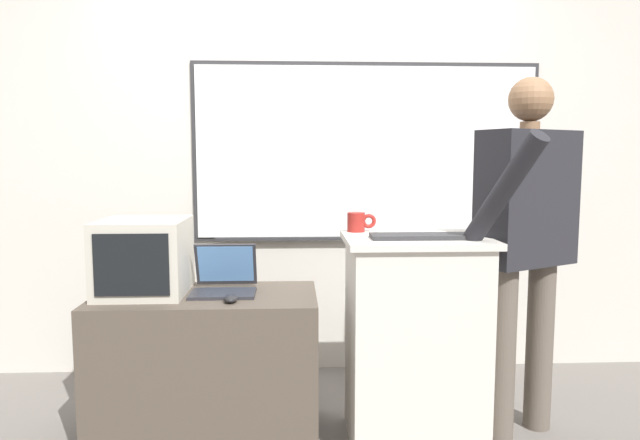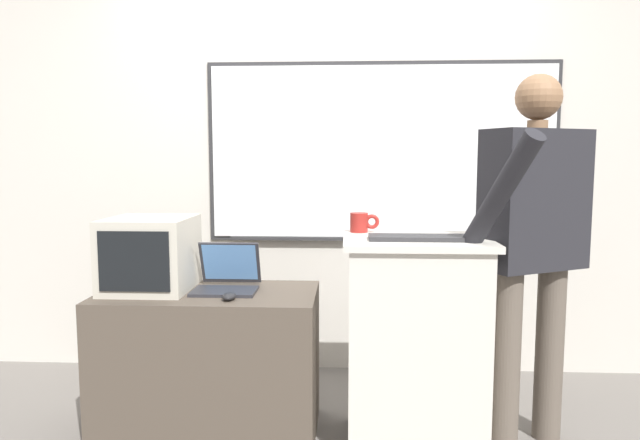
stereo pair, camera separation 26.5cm
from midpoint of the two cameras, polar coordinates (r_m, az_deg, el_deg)
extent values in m
cube|color=beige|center=(3.61, -3.17, 8.38)|extent=(6.40, 0.12, 2.96)
cube|color=#2D2D30|center=(3.55, 2.50, 6.77)|extent=(2.14, 0.02, 1.10)
cube|color=white|center=(3.55, 2.51, 6.77)|extent=(2.09, 0.02, 1.05)
cube|color=#2D2D30|center=(3.57, 2.49, -1.86)|extent=(1.88, 0.04, 0.02)
cube|color=beige|center=(2.76, 6.64, -12.15)|extent=(0.61, 0.48, 0.95)
cube|color=beige|center=(2.65, 6.77, -1.99)|extent=(0.66, 0.52, 0.03)
cube|color=#4C4238|center=(2.88, -13.90, -14.12)|extent=(1.04, 0.55, 0.71)
cylinder|color=brown|center=(2.86, 15.14, -12.86)|extent=(0.13, 0.13, 0.84)
cylinder|color=brown|center=(3.04, 18.76, -11.81)|extent=(0.13, 0.13, 0.84)
cube|color=#232328|center=(2.81, 17.49, 2.09)|extent=(0.53, 0.41, 0.63)
cylinder|color=#8C6647|center=(2.80, 17.72, 8.95)|extent=(0.09, 0.09, 0.04)
sphere|color=#8C6647|center=(2.81, 17.80, 11.43)|extent=(0.20, 0.20, 0.20)
cylinder|color=#232328|center=(2.44, 14.76, 2.52)|extent=(0.27, 0.43, 0.52)
cylinder|color=#232328|center=(3.01, 20.93, 1.76)|extent=(0.08, 0.08, 0.60)
cube|color=#28282D|center=(2.74, -12.45, -7.23)|extent=(0.30, 0.20, 0.01)
cube|color=#28282D|center=(2.86, -12.03, -4.38)|extent=(0.30, 0.09, 0.21)
cube|color=#598CCC|center=(2.85, -12.06, -4.35)|extent=(0.27, 0.08, 0.19)
cube|color=#2D2D30|center=(2.58, 7.15, -1.64)|extent=(0.45, 0.15, 0.02)
ellipsoid|color=black|center=(2.60, -11.83, -7.72)|extent=(0.06, 0.10, 0.03)
cube|color=#BCB7A8|center=(2.85, -19.77, -3.48)|extent=(0.40, 0.42, 0.35)
cube|color=black|center=(2.65, -21.12, -4.25)|extent=(0.32, 0.01, 0.27)
cylinder|color=maroon|center=(2.79, 0.92, -0.23)|extent=(0.09, 0.09, 0.09)
torus|color=maroon|center=(2.80, 2.20, -0.12)|extent=(0.07, 0.02, 0.07)
camera|label=1|loc=(0.13, -92.86, -0.31)|focal=32.00mm
camera|label=2|loc=(0.13, 87.14, 0.31)|focal=32.00mm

